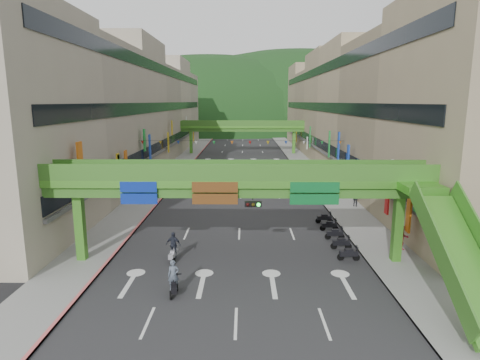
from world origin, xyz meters
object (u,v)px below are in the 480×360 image
at_px(scooter_rider_mid, 242,179).
at_px(pedestrian_red, 402,240).
at_px(car_silver, 210,171).
at_px(car_yellow, 246,165).
at_px(overpass_near, 252,191).
at_px(scooter_rider_near, 174,279).

bearing_deg(scooter_rider_mid, pedestrian_red, -62.67).
distance_m(scooter_rider_mid, car_silver, 8.64).
bearing_deg(car_silver, car_yellow, 55.21).
height_order(scooter_rider_mid, car_silver, scooter_rider_mid).
xyz_separation_m(overpass_near, car_yellow, (-0.27, 39.68, -4.45)).
bearing_deg(scooter_rider_near, overpass_near, 43.60).
relative_size(scooter_rider_near, pedestrian_red, 1.12).
xyz_separation_m(car_silver, car_yellow, (5.43, 6.60, -0.01)).
bearing_deg(scooter_rider_mid, car_silver, 124.57).
bearing_deg(pedestrian_red, scooter_rider_mid, 121.47).
height_order(overpass_near, scooter_rider_near, overpass_near).
bearing_deg(car_silver, scooter_rider_mid, -50.77).
relative_size(scooter_rider_near, car_silver, 0.45).
relative_size(car_silver, car_yellow, 1.05).
relative_size(scooter_rider_mid, car_silver, 0.42).
distance_m(overpass_near, scooter_rider_near, 7.62).
distance_m(scooter_rider_near, car_yellow, 44.27).
bearing_deg(scooter_rider_mid, overpass_near, -88.23).
relative_size(scooter_rider_near, scooter_rider_mid, 1.09).
bearing_deg(pedestrian_red, overpass_near, -162.78).
distance_m(car_yellow, pedestrian_red, 38.82).
bearing_deg(car_silver, scooter_rider_near, -83.65).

